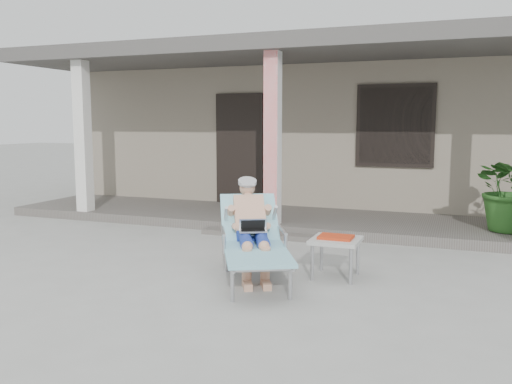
% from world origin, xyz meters
% --- Properties ---
extents(ground, '(60.00, 60.00, 0.00)m').
position_xyz_m(ground, '(0.00, 0.00, 0.00)').
color(ground, '#9E9E99').
rests_on(ground, ground).
extents(house, '(10.40, 5.40, 3.30)m').
position_xyz_m(house, '(0.00, 6.50, 1.67)').
color(house, gray).
rests_on(house, ground).
extents(porch_deck, '(10.00, 2.00, 0.15)m').
position_xyz_m(porch_deck, '(0.00, 3.00, 0.07)').
color(porch_deck, '#605B56').
rests_on(porch_deck, ground).
extents(porch_overhang, '(10.00, 2.30, 2.85)m').
position_xyz_m(porch_overhang, '(0.00, 2.95, 2.79)').
color(porch_overhang, silver).
rests_on(porch_overhang, porch_deck).
extents(porch_step, '(2.00, 0.30, 0.07)m').
position_xyz_m(porch_step, '(0.00, 1.85, 0.04)').
color(porch_step, '#605B56').
rests_on(porch_step, ground).
extents(lounger, '(1.35, 1.79, 1.14)m').
position_xyz_m(lounger, '(0.56, -0.15, 0.70)').
color(lounger, '#B7B7BC').
rests_on(lounger, ground).
extents(side_table, '(0.53, 0.53, 0.47)m').
position_xyz_m(side_table, '(1.43, 0.14, 0.40)').
color(side_table, '#ACACA7').
rests_on(side_table, ground).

